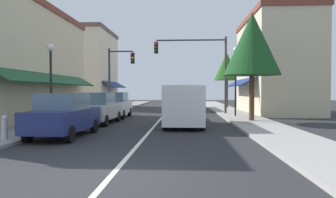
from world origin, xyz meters
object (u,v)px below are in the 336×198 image
object	(u,v)px
street_lamp_left_near	(51,70)
fire_hydrant	(5,128)
street_lamp_right_mid	(236,70)
tree_right_far	(227,67)
traffic_signal_mast_arm	(201,61)
traffic_signal_left_corner	(117,71)
parked_car_second_left	(98,108)
tree_right_near	(252,44)
van_in_lane	(184,104)
parked_car_nearest_left	(64,115)
parked_car_third_left	(115,105)

from	to	relation	value
street_lamp_left_near	fire_hydrant	xyz separation A→B (m)	(0.29, -4.50, -2.34)
street_lamp_right_mid	tree_right_far	bearing A→B (deg)	85.46
traffic_signal_mast_arm	traffic_signal_left_corner	world-z (taller)	traffic_signal_mast_arm
parked_car_second_left	street_lamp_right_mid	xyz separation A→B (m)	(8.41, 4.69, 2.42)
tree_right_near	parked_car_second_left	bearing A→B (deg)	-171.46
traffic_signal_left_corner	street_lamp_right_mid	world-z (taller)	traffic_signal_left_corner
street_lamp_left_near	fire_hydrant	bearing A→B (deg)	-86.37
van_in_lane	traffic_signal_left_corner	bearing A→B (deg)	120.67
tree_right_far	fire_hydrant	bearing A→B (deg)	-115.59
street_lamp_left_near	fire_hydrant	distance (m)	5.08
tree_right_near	tree_right_far	world-z (taller)	tree_right_near
van_in_lane	tree_right_far	xyz separation A→B (m)	(4.50, 16.96, 3.31)
parked_car_nearest_left	tree_right_far	size ratio (longest dim) A/B	0.69
tree_right_near	traffic_signal_mast_arm	bearing A→B (deg)	114.13
tree_right_near	van_in_lane	bearing A→B (deg)	-151.47
traffic_signal_left_corner	tree_right_far	size ratio (longest dim) A/B	0.91
street_lamp_right_mid	fire_hydrant	size ratio (longest dim) A/B	5.65
parked_car_third_left	traffic_signal_left_corner	xyz separation A→B (m)	(-0.83, 4.54, 2.66)
tree_right_near	fire_hydrant	bearing A→B (deg)	-142.81
tree_right_near	tree_right_far	bearing A→B (deg)	88.06
parked_car_second_left	fire_hydrant	bearing A→B (deg)	-101.53
parked_car_nearest_left	tree_right_near	xyz separation A→B (m)	(8.80, 6.30, 3.73)
street_lamp_right_mid	traffic_signal_mast_arm	bearing A→B (deg)	131.28
street_lamp_right_mid	fire_hydrant	distance (m)	15.24
street_lamp_left_near	traffic_signal_left_corner	bearing A→B (deg)	84.71
parked_car_second_left	traffic_signal_left_corner	world-z (taller)	traffic_signal_left_corner
parked_car_third_left	street_lamp_right_mid	size ratio (longest dim) A/B	0.84
traffic_signal_mast_arm	tree_right_near	distance (m)	6.51
van_in_lane	street_lamp_left_near	size ratio (longest dim) A/B	1.23
parked_car_third_left	traffic_signal_mast_arm	bearing A→B (deg)	25.80
traffic_signal_mast_arm	parked_car_second_left	bearing A→B (deg)	-130.32
parked_car_second_left	tree_right_near	bearing A→B (deg)	10.18
street_lamp_left_near	tree_right_near	world-z (taller)	tree_right_near
parked_car_second_left	tree_right_near	distance (m)	9.66
traffic_signal_mast_arm	fire_hydrant	bearing A→B (deg)	-119.15
parked_car_third_left	parked_car_second_left	bearing A→B (deg)	-90.85
parked_car_third_left	street_lamp_left_near	distance (m)	6.78
van_in_lane	street_lamp_left_near	bearing A→B (deg)	-169.76
parked_car_nearest_left	traffic_signal_left_corner	world-z (taller)	traffic_signal_left_corner
parked_car_third_left	fire_hydrant	world-z (taller)	parked_car_third_left
parked_car_third_left	tree_right_near	bearing A→B (deg)	-18.74
fire_hydrant	parked_car_nearest_left	bearing A→B (deg)	45.00
traffic_signal_left_corner	street_lamp_left_near	world-z (taller)	traffic_signal_left_corner
parked_car_second_left	street_lamp_left_near	bearing A→B (deg)	-130.16
parked_car_nearest_left	fire_hydrant	size ratio (longest dim) A/B	4.77
parked_car_nearest_left	traffic_signal_mast_arm	xyz separation A→B (m)	(6.14, 12.24, 3.31)
parked_car_nearest_left	tree_right_near	size ratio (longest dim) A/B	0.64
parked_car_nearest_left	parked_car_second_left	bearing A→B (deg)	91.83
parked_car_second_left	street_lamp_right_mid	world-z (taller)	street_lamp_right_mid
traffic_signal_left_corner	street_lamp_left_near	size ratio (longest dim) A/B	1.30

